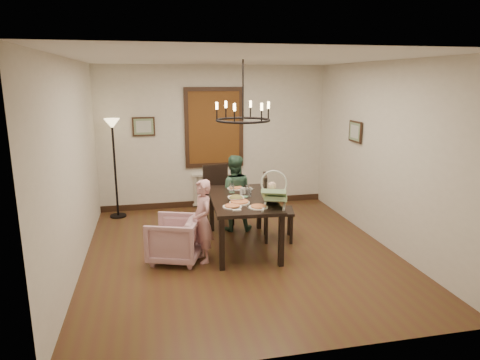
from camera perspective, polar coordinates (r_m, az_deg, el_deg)
name	(u,v)px	position (r m, az deg, el deg)	size (l,w,h in m)	color
room_shell	(235,156)	(6.44, -0.62, 3.22)	(4.51, 5.00, 2.81)	#4B2A19
dining_table	(243,203)	(6.47, 0.37, -3.12)	(1.03, 1.72, 0.78)	black
chair_far	(219,195)	(7.59, -2.78, -2.00)	(0.46, 0.46, 1.05)	black
chair_right	(278,207)	(6.84, 5.14, -3.62)	(0.48, 0.48, 1.08)	black
armchair	(175,239)	(6.18, -8.69, -7.78)	(0.69, 0.70, 0.64)	#C5979D
elderly_woman	(203,228)	(6.06, -5.01, -6.39)	(0.36, 0.24, 0.98)	#DA999C
seated_man	(234,199)	(7.27, -0.85, -2.59)	(0.52, 0.41, 1.08)	#345742
baby_bouncer	(275,194)	(5.99, 4.65, -1.91)	(0.39, 0.54, 0.35)	#A3D291
salad_bowl	(236,199)	(6.28, -0.55, -2.48)	(0.29, 0.29, 0.07)	white
pizza_platter	(239,202)	(6.16, -0.08, -2.97)	(0.30, 0.30, 0.04)	tan
drinking_glass	(249,192)	(6.51, 1.26, -1.66)	(0.06, 0.06, 0.13)	silver
window_blinds	(214,128)	(8.45, -3.46, 6.99)	(1.00, 0.03, 1.40)	brown
radiator	(215,189)	(8.70, -3.36, -1.21)	(0.92, 0.12, 0.62)	silver
picture_back	(144,127)	(8.37, -12.72, 6.96)	(0.42, 0.03, 0.36)	black
picture_right	(355,132)	(7.64, 15.12, 6.25)	(0.42, 0.03, 0.36)	black
floor_lamp	(115,170)	(8.19, -16.31, 1.30)	(0.30, 0.30, 1.80)	black
chandelier	(243,120)	(6.24, 0.39, 7.98)	(0.80, 0.80, 0.04)	black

